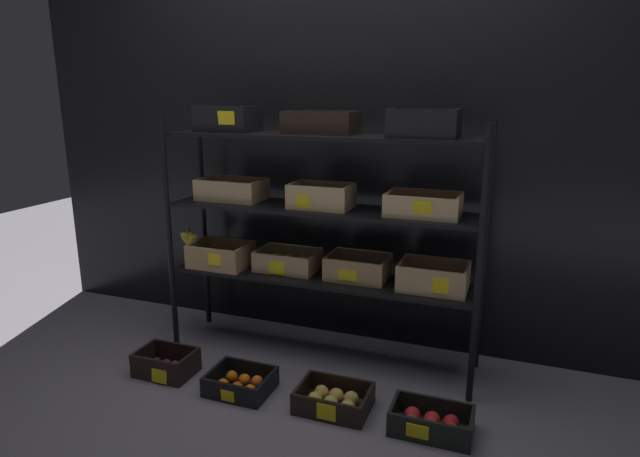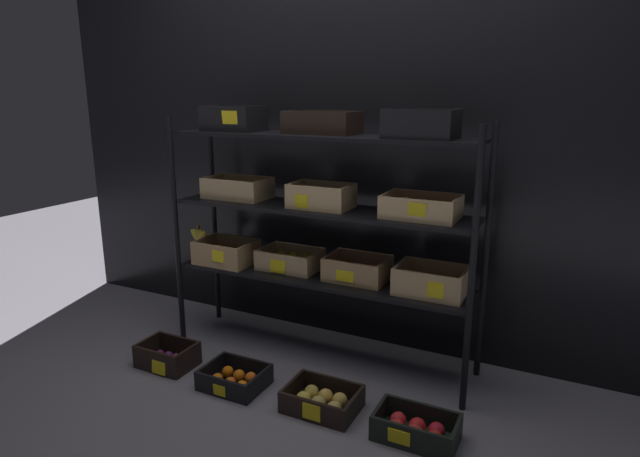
% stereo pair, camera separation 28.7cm
% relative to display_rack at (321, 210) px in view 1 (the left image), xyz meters
% --- Properties ---
extents(ground_plane, '(10.00, 10.00, 0.00)m').
position_rel_display_rack_xyz_m(ground_plane, '(-0.00, -0.01, -0.85)').
color(ground_plane, slate).
extents(storefront_wall, '(4.09, 0.12, 2.31)m').
position_rel_display_rack_xyz_m(storefront_wall, '(-0.00, 0.37, 0.30)').
color(storefront_wall, black).
rests_on(storefront_wall, ground_plane).
extents(display_rack, '(1.82, 0.39, 1.39)m').
position_rel_display_rack_xyz_m(display_rack, '(0.00, 0.00, 0.00)').
color(display_rack, black).
rests_on(display_rack, ground_plane).
extents(crate_ground_plum, '(0.30, 0.22, 0.13)m').
position_rel_display_rack_xyz_m(crate_ground_plum, '(-0.70, -0.49, -0.81)').
color(crate_ground_plum, black).
rests_on(crate_ground_plum, ground_plane).
extents(crate_ground_tangerine, '(0.31, 0.26, 0.10)m').
position_rel_display_rack_xyz_m(crate_ground_tangerine, '(-0.25, -0.50, -0.81)').
color(crate_ground_tangerine, black).
rests_on(crate_ground_tangerine, ground_plane).
extents(crate_ground_apple_gold, '(0.34, 0.25, 0.11)m').
position_rel_display_rack_xyz_m(crate_ground_apple_gold, '(0.25, -0.49, -0.81)').
color(crate_ground_apple_gold, black).
rests_on(crate_ground_apple_gold, ground_plane).
extents(crate_ground_apple_red, '(0.36, 0.22, 0.12)m').
position_rel_display_rack_xyz_m(crate_ground_apple_red, '(0.71, -0.51, -0.81)').
color(crate_ground_apple_red, black).
rests_on(crate_ground_apple_red, ground_plane).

